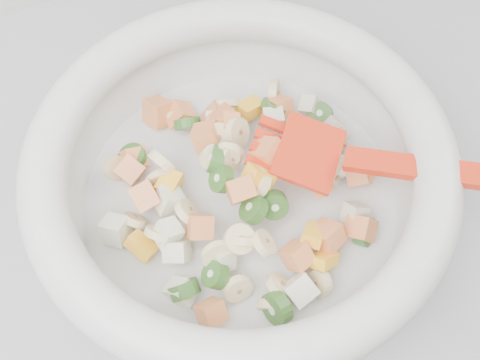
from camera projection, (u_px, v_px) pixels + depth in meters
name	position (u px, v px, depth m)	size (l,w,h in m)	color
counter	(168.00, 336.00, 0.95)	(2.00, 0.60, 0.90)	#939398
mixing_bowl	(241.00, 175.00, 0.51)	(0.41, 0.37, 0.11)	silver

